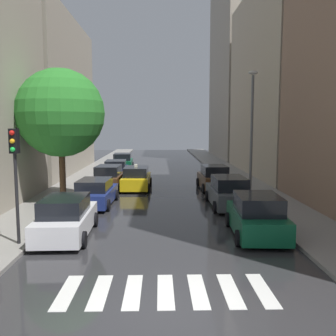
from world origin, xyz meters
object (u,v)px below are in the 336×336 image
object	(u,v)px
taxi_midroad	(136,179)
parked_car_left_fifth	(123,162)
traffic_light_left_corner	(15,161)
parked_car_right_second	(228,193)
parked_car_right_third	(214,178)
parked_car_left_nearest	(66,218)
lamp_post_right	(252,125)
parked_car_left_second	(95,193)
street_tree_left	(61,113)
parked_car_left_fourth	(116,170)
parked_car_right_nearest	(257,217)
parked_car_left_third	(109,178)

from	to	relation	value
taxi_midroad	parked_car_left_fifth	bearing A→B (deg)	11.55
traffic_light_left_corner	parked_car_right_second	bearing A→B (deg)	36.53
parked_car_left_fifth	parked_car_right_third	xyz separation A→B (m)	(7.68, -12.18, 0.02)
parked_car_left_nearest	lamp_post_right	size ratio (longest dim) A/B	0.59
parked_car_left_nearest	parked_car_left_second	world-z (taller)	parked_car_left_nearest
street_tree_left	traffic_light_left_corner	world-z (taller)	street_tree_left
parked_car_left_fifth	lamp_post_right	size ratio (longest dim) A/B	0.56
parked_car_left_fourth	taxi_midroad	distance (m)	6.05
parked_car_left_second	lamp_post_right	distance (m)	10.31
parked_car_left_fifth	taxi_midroad	world-z (taller)	taxi_midroad
parked_car_left_fourth	parked_car_right_nearest	size ratio (longest dim) A/B	0.97
parked_car_right_second	street_tree_left	bearing A→B (deg)	81.67
parked_car_right_second	traffic_light_left_corner	distance (m)	11.67
parked_car_left_second	street_tree_left	world-z (taller)	street_tree_left
parked_car_left_nearest	parked_car_right_nearest	world-z (taller)	parked_car_right_nearest
parked_car_left_third	parked_car_left_fifth	bearing A→B (deg)	3.65
street_tree_left	parked_car_left_fifth	bearing A→B (deg)	83.43
parked_car_left_fourth	parked_car_left_fifth	world-z (taller)	parked_car_left_fifth
parked_car_right_nearest	traffic_light_left_corner	distance (m)	9.71
parked_car_left_third	traffic_light_left_corner	bearing A→B (deg)	175.50
parked_car_right_second	street_tree_left	world-z (taller)	street_tree_left
parked_car_right_nearest	taxi_midroad	xyz separation A→B (m)	(-5.67, 11.44, -0.05)
parked_car_right_second	parked_car_left_third	bearing A→B (deg)	50.57
parked_car_left_nearest	traffic_light_left_corner	bearing A→B (deg)	129.95
parked_car_left_fourth	traffic_light_left_corner	bearing A→B (deg)	173.53
parked_car_left_fifth	traffic_light_left_corner	xyz separation A→B (m)	(-1.50, -24.56, 2.50)
parked_car_left_nearest	parked_car_left_fifth	bearing A→B (deg)	-1.35
parked_car_left_fourth	parked_car_right_nearest	bearing A→B (deg)	-157.27
street_tree_left	parked_car_left_third	bearing A→B (deg)	66.54
parked_car_left_fifth	lamp_post_right	bearing A→B (deg)	-150.07
traffic_light_left_corner	parked_car_right_third	bearing A→B (deg)	53.46
parked_car_left_nearest	street_tree_left	world-z (taller)	street_tree_left
parked_car_right_nearest	street_tree_left	distance (m)	12.69
parked_car_right_nearest	parked_car_right_second	world-z (taller)	parked_car_right_nearest
parked_car_left_fourth	street_tree_left	xyz separation A→B (m)	(-1.93, -10.26, 4.53)
parked_car_left_second	parked_car_left_fourth	world-z (taller)	parked_car_left_fourth
parked_car_right_nearest	lamp_post_right	size ratio (longest dim) A/B	0.57
parked_car_left_third	parked_car_left_nearest	bearing A→B (deg)	-178.09
parked_car_left_nearest	parked_car_left_fourth	bearing A→B (deg)	-1.48
parked_car_left_fifth	lamp_post_right	distance (m)	18.41
parked_car_right_second	traffic_light_left_corner	world-z (taller)	traffic_light_left_corner
parked_car_left_nearest	parked_car_right_nearest	distance (m)	7.84
traffic_light_left_corner	parked_car_left_second	bearing A→B (deg)	77.41
parked_car_left_fifth	parked_car_right_second	bearing A→B (deg)	-158.55
parked_car_left_second	parked_car_right_nearest	world-z (taller)	parked_car_right_nearest
parked_car_left_third	taxi_midroad	xyz separation A→B (m)	(1.98, -0.16, -0.03)
parked_car_left_second	parked_car_left_fifth	world-z (taller)	parked_car_left_fifth
parked_car_left_second	street_tree_left	bearing A→B (deg)	70.95
parked_car_left_fourth	lamp_post_right	size ratio (longest dim) A/B	0.55
parked_car_left_third	parked_car_right_second	bearing A→B (deg)	-125.96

